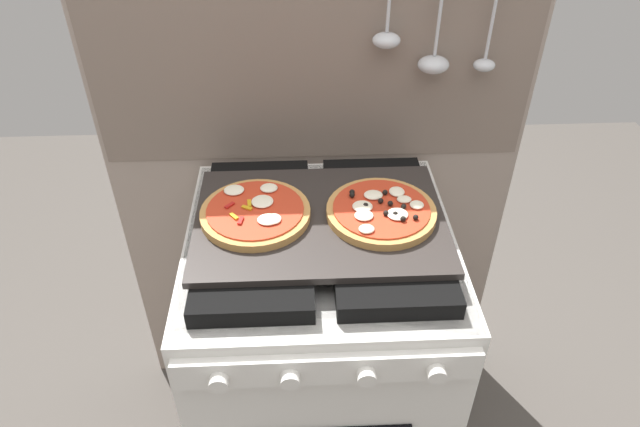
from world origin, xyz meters
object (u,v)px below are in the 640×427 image
object	(u,v)px
pizza_left	(256,212)
stove	(320,355)
pizza_right	(382,212)
baking_tray	(320,220)

from	to	relation	value
pizza_left	stove	bearing A→B (deg)	-4.35
stove	pizza_right	size ratio (longest dim) A/B	3.79
baking_tray	stove	bearing A→B (deg)	-90.00
stove	pizza_right	xyz separation A→B (m)	(0.13, -0.00, 0.48)
stove	pizza_left	distance (m)	0.50
stove	pizza_right	world-z (taller)	pizza_right
stove	pizza_left	world-z (taller)	pizza_left
baking_tray	pizza_right	distance (m)	0.13
pizza_right	pizza_left	bearing A→B (deg)	177.14
stove	baking_tray	distance (m)	0.46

